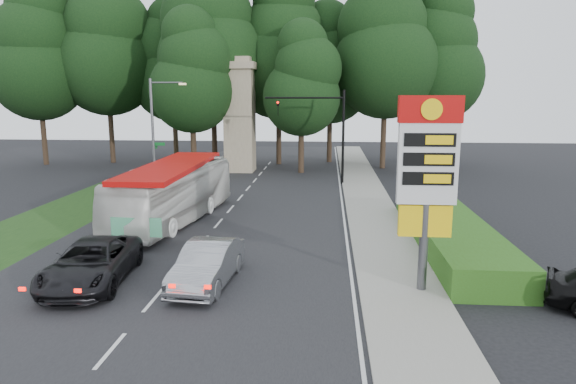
# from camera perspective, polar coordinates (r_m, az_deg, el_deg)

# --- Properties ---
(ground) EXTENTS (120.00, 120.00, 0.00)m
(ground) POSITION_cam_1_polar(r_m,az_deg,el_deg) (17.92, -15.25, -12.19)
(ground) COLOR black
(ground) RESTS_ON ground
(road_surface) EXTENTS (14.00, 80.00, 0.02)m
(road_surface) POSITION_cam_1_polar(r_m,az_deg,el_deg) (28.92, -7.33, -3.01)
(road_surface) COLOR black
(road_surface) RESTS_ON ground
(sidewalk_right) EXTENTS (3.00, 80.00, 0.12)m
(sidewalk_right) POSITION_cam_1_polar(r_m,az_deg,el_deg) (28.45, 9.71, -3.21)
(sidewalk_right) COLOR gray
(sidewalk_right) RESTS_ON ground
(grass_verge_left) EXTENTS (5.00, 50.00, 0.02)m
(grass_verge_left) POSITION_cam_1_polar(r_m,az_deg,el_deg) (37.46, -19.81, -0.39)
(grass_verge_left) COLOR #193814
(grass_verge_left) RESTS_ON ground
(hedge) EXTENTS (3.00, 14.00, 1.20)m
(hedge) POSITION_cam_1_polar(r_m,az_deg,el_deg) (24.97, 17.47, -4.27)
(hedge) COLOR #2A5215
(hedge) RESTS_ON ground
(gas_station_pylon) EXTENTS (2.10, 0.45, 6.85)m
(gas_station_pylon) POSITION_cam_1_polar(r_m,az_deg,el_deg) (17.97, 15.24, 2.63)
(gas_station_pylon) COLOR #59595E
(gas_station_pylon) RESTS_ON ground
(traffic_signal_mast) EXTENTS (6.10, 0.35, 7.20)m
(traffic_signal_mast) POSITION_cam_1_polar(r_m,az_deg,el_deg) (39.54, 4.25, 7.61)
(traffic_signal_mast) COLOR black
(traffic_signal_mast) RESTS_ON ground
(streetlight_signs) EXTENTS (2.75, 0.98, 8.00)m
(streetlight_signs) POSITION_cam_1_polar(r_m,az_deg,el_deg) (39.69, -14.52, 6.97)
(streetlight_signs) COLOR #59595E
(streetlight_signs) RESTS_ON ground
(monument) EXTENTS (3.00, 3.00, 10.05)m
(monument) POSITION_cam_1_polar(r_m,az_deg,el_deg) (46.18, -5.39, 8.59)
(monument) COLOR gray
(monument) RESTS_ON ground
(tree_far_west) EXTENTS (8.96, 8.96, 17.60)m
(tree_far_west) POSITION_cam_1_polar(r_m,az_deg,el_deg) (56.02, -26.16, 13.66)
(tree_far_west) COLOR #2D2116
(tree_far_west) RESTS_ON ground
(tree_west_mid) EXTENTS (9.80, 9.80, 19.25)m
(tree_west_mid) POSITION_cam_1_polar(r_m,az_deg,el_deg) (55.20, -19.59, 15.24)
(tree_west_mid) COLOR #2D2116
(tree_west_mid) RESTS_ON ground
(tree_west_near) EXTENTS (8.40, 8.40, 16.50)m
(tree_west_near) POSITION_cam_1_polar(r_m,az_deg,el_deg) (54.90, -12.71, 13.86)
(tree_west_near) COLOR #2D2116
(tree_west_near) RESTS_ON ground
(tree_center_left) EXTENTS (10.08, 10.08, 19.80)m
(tree_center_left) POSITION_cam_1_polar(r_m,az_deg,el_deg) (49.94, -8.47, 16.64)
(tree_center_left) COLOR #2D2116
(tree_center_left) RESTS_ON ground
(tree_center_right) EXTENTS (9.24, 9.24, 18.15)m
(tree_center_right) POSITION_cam_1_polar(r_m,az_deg,el_deg) (50.88, -1.07, 15.51)
(tree_center_right) COLOR #2D2116
(tree_center_right) RESTS_ON ground
(tree_east_near) EXTENTS (8.12, 8.12, 15.95)m
(tree_east_near) POSITION_cam_1_polar(r_m,az_deg,el_deg) (52.56, 4.75, 13.86)
(tree_east_near) COLOR #2D2116
(tree_east_near) RESTS_ON ground
(tree_east_mid) EXTENTS (9.52, 9.52, 18.70)m
(tree_east_mid) POSITION_cam_1_polar(r_m,az_deg,el_deg) (48.96, 10.90, 15.90)
(tree_east_mid) COLOR #2D2116
(tree_east_mid) RESTS_ON ground
(tree_far_east) EXTENTS (8.68, 8.68, 17.05)m
(tree_far_east) POSITION_cam_1_polar(r_m,az_deg,el_deg) (51.61, 16.30, 14.28)
(tree_far_east) COLOR #2D2116
(tree_far_east) RESTS_ON ground
(tree_monument_left) EXTENTS (7.28, 7.28, 14.30)m
(tree_monument_left) POSITION_cam_1_polar(r_m,az_deg,el_deg) (46.06, -10.72, 12.89)
(tree_monument_left) COLOR #2D2116
(tree_monument_left) RESTS_ON ground
(tree_monument_right) EXTENTS (6.72, 6.72, 13.20)m
(tree_monument_right) POSITION_cam_1_polar(r_m,az_deg,el_deg) (45.06, 1.50, 12.27)
(tree_monument_right) COLOR #2D2116
(tree_monument_right) RESTS_ON ground
(transit_bus) EXTENTS (4.14, 11.66, 3.18)m
(transit_bus) POSITION_cam_1_polar(r_m,az_deg,el_deg) (28.56, -12.60, -0.12)
(transit_bus) COLOR silver
(transit_bus) RESTS_ON ground
(sedan_silver) EXTENTS (2.03, 4.86, 1.56)m
(sedan_silver) POSITION_cam_1_polar(r_m,az_deg,el_deg) (19.14, -8.95, -7.93)
(sedan_silver) COLOR #94969B
(sedan_silver) RESTS_ON ground
(suv_charcoal) EXTENTS (3.15, 5.85, 1.56)m
(suv_charcoal) POSITION_cam_1_polar(r_m,az_deg,el_deg) (20.39, -21.01, -7.35)
(suv_charcoal) COLOR black
(suv_charcoal) RESTS_ON ground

